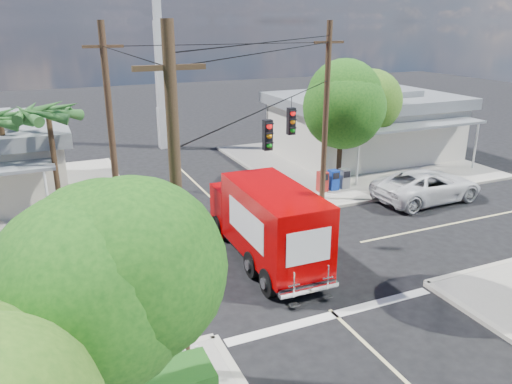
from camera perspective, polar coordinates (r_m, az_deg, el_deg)
ground at (r=19.96m, az=2.34°, el=-7.70°), size 120.00×120.00×0.00m
sidewalk_ne at (r=33.97m, az=10.84°, el=3.45°), size 14.12×14.12×0.14m
road_markings at (r=18.79m, az=4.33°, el=-9.52°), size 32.00×32.00×0.01m
building_ne at (r=35.24m, az=12.27°, el=7.67°), size 11.80×10.20×4.50m
radio_tower at (r=37.11m, az=-10.86°, el=13.50°), size 0.80×0.80×17.00m
tree_sw_front at (r=9.66m, az=-15.57°, el=-10.31°), size 3.88×3.78×6.03m
tree_ne_front at (r=27.63m, az=9.90°, el=9.96°), size 4.21×4.14×6.66m
tree_ne_back at (r=30.97m, az=11.66°, el=9.71°), size 3.77×3.66×5.82m
palm_nw_front at (r=23.81m, az=-22.65°, el=8.06°), size 3.01×3.08×5.59m
palm_nw_back at (r=25.40m, az=-27.19°, el=7.18°), size 3.01×3.08×5.19m
utility_poles at (r=19.18m, az=-3.88°, el=6.03°), size 12.00×10.68×9.00m
vending_boxes at (r=27.72m, az=8.83°, el=1.38°), size 1.90×0.50×1.10m
delivery_truck at (r=19.24m, az=1.23°, el=-3.46°), size 2.45×7.39×3.18m
parked_car at (r=27.50m, az=18.99°, el=0.72°), size 6.08×2.98×1.66m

